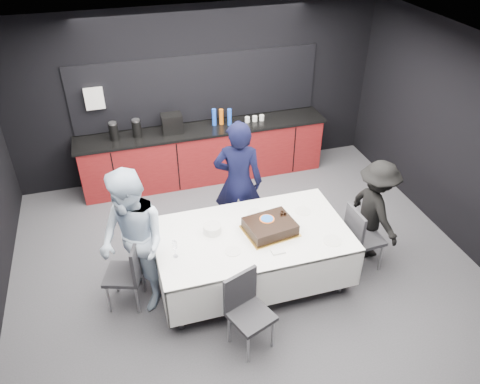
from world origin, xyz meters
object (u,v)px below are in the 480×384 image
(plate_stack, at_px, (212,229))
(person_center, at_px, (238,183))
(champagne_flute, at_px, (175,246))
(person_left, at_px, (133,242))
(chair_right, at_px, (360,234))
(chair_near, at_px, (246,306))
(party_table, at_px, (252,242))
(cake_assembly, at_px, (270,227))
(chair_left, at_px, (129,269))
(person_right, at_px, (375,210))

(plate_stack, height_order, person_center, person_center)
(champagne_flute, relative_size, person_left, 0.12)
(person_left, bearing_deg, plate_stack, 69.09)
(chair_right, relative_size, chair_near, 1.00)
(party_table, bearing_deg, champagne_flute, -170.96)
(plate_stack, bearing_deg, cake_assembly, -15.46)
(plate_stack, xyz_separation_m, chair_near, (0.11, -1.02, -0.30))
(chair_right, bearing_deg, chair_left, 176.24)
(plate_stack, relative_size, chair_left, 0.23)
(chair_left, distance_m, person_right, 3.20)
(party_table, height_order, person_right, person_right)
(cake_assembly, bearing_deg, person_center, 96.85)
(plate_stack, xyz_separation_m, chair_left, (-1.03, -0.10, -0.30))
(champagne_flute, xyz_separation_m, person_center, (1.05, 1.08, -0.03))
(chair_right, bearing_deg, person_right, 35.52)
(cake_assembly, distance_m, chair_near, 1.05)
(chair_right, height_order, person_right, person_right)
(party_table, bearing_deg, chair_right, -5.44)
(person_center, bearing_deg, cake_assembly, 115.13)
(party_table, xyz_separation_m, chair_left, (-1.48, 0.06, -0.11))
(party_table, relative_size, person_left, 1.28)
(champagne_flute, relative_size, person_right, 0.16)
(cake_assembly, relative_size, person_right, 0.47)
(chair_right, distance_m, person_right, 0.41)
(chair_right, relative_size, person_center, 0.51)
(party_table, distance_m, cake_assembly, 0.31)
(person_center, relative_size, person_left, 1.00)
(party_table, distance_m, champagne_flute, 1.00)
(chair_near, bearing_deg, person_left, 138.06)
(cake_assembly, height_order, person_center, person_center)
(plate_stack, bearing_deg, party_table, -18.95)
(cake_assembly, xyz_separation_m, chair_near, (-0.55, -0.84, -0.32))
(party_table, bearing_deg, chair_left, 177.85)
(chair_near, height_order, person_center, person_center)
(chair_right, height_order, person_left, person_left)
(champagne_flute, relative_size, chair_right, 0.24)
(champagne_flute, distance_m, person_left, 0.49)
(person_right, bearing_deg, cake_assembly, 89.30)
(plate_stack, distance_m, chair_left, 1.07)
(champagne_flute, distance_m, chair_left, 0.70)
(chair_near, height_order, person_right, person_right)
(plate_stack, height_order, person_right, person_right)
(chair_right, distance_m, chair_near, 1.90)
(person_center, bearing_deg, party_table, 101.96)
(chair_left, distance_m, person_left, 0.39)
(chair_near, bearing_deg, chair_left, 141.06)
(cake_assembly, relative_size, chair_right, 0.72)
(plate_stack, xyz_separation_m, chair_right, (1.87, -0.29, -0.30))
(chair_left, bearing_deg, person_center, 28.87)
(champagne_flute, distance_m, person_right, 2.68)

